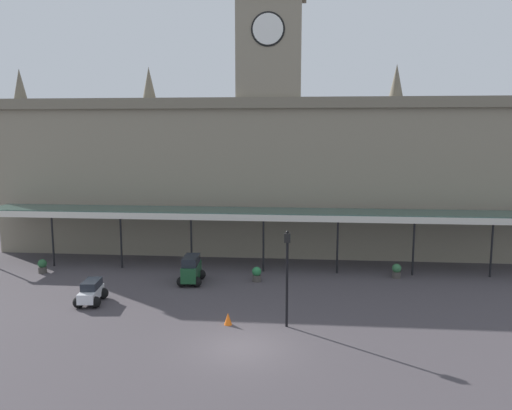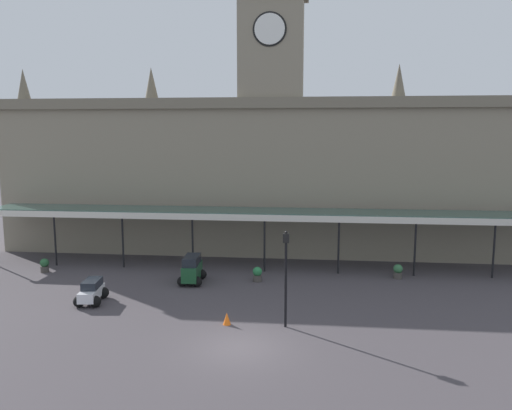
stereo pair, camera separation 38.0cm
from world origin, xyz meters
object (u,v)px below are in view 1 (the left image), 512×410
Objects in this scene: car_white_estate at (91,293)px; traffic_cone at (228,319)px; planter_forecourt_centre at (397,271)px; planter_near_kerb at (257,274)px; planter_by_canopy at (42,266)px; car_green_van at (191,271)px; victorian_lamppost at (287,268)px.

traffic_cone is at bearing -17.12° from car_white_estate.
planter_forecourt_centre is 9.31m from planter_near_kerb.
planter_forecourt_centre is at bearing 42.77° from traffic_cone.
planter_near_kerb is (-9.17, -1.63, 0.00)m from planter_forecourt_centre.
planter_by_canopy is at bearing 177.62° from planter_near_kerb.
car_green_van is 2.54× the size of planter_near_kerb.
victorian_lamppost reaches higher than planter_forecourt_centre.
car_white_estate reaches higher than planter_by_canopy.
victorian_lamppost is 4.00m from traffic_cone.
traffic_cone is at bearing -137.23° from planter_forecourt_centre.
planter_near_kerb is at bearing 84.29° from traffic_cone.
car_white_estate is 2.43× the size of planter_forecourt_centre.
victorian_lamppost is 5.06× the size of planter_by_canopy.
traffic_cone is 0.64× the size of planter_by_canopy.
car_green_van is 3.97× the size of traffic_cone.
planter_near_kerb is (8.94, 5.02, -0.07)m from car_white_estate.
planter_near_kerb is at bearing -2.38° from planter_by_canopy.
planter_by_canopy is (-24.01, -1.02, 0.00)m from planter_forecourt_centre.
traffic_cone is at bearing -63.66° from car_green_van.
planter_forecourt_centre and planter_by_canopy have the same top height.
car_green_van reaches higher than planter_near_kerb.
traffic_cone is (8.19, -2.52, -0.26)m from car_white_estate.
car_white_estate is at bearing 162.88° from traffic_cone.
victorian_lamppost is at bearing -12.68° from car_white_estate.
car_white_estate is 2.43× the size of planter_by_canopy.
planter_forecourt_centre is at bearing 2.43° from planter_by_canopy.
planter_near_kerb is (0.75, 7.54, 0.18)m from traffic_cone.
traffic_cone is 0.64× the size of planter_forecourt_centre.
planter_forecourt_centre is (13.31, 2.35, -0.32)m from car_green_van.
planter_near_kerb and planter_by_canopy have the same top height.
planter_near_kerb is (-2.18, 7.52, -2.53)m from victorian_lamppost.
planter_by_canopy is at bearing 136.27° from car_white_estate.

